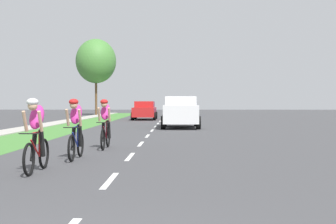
{
  "coord_description": "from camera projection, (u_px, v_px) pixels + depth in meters",
  "views": [
    {
      "loc": [
        1.27,
        -3.31,
        1.51
      ],
      "look_at": [
        0.77,
        23.34,
        0.89
      ],
      "focal_mm": 48.73,
      "sensor_mm": 36.0,
      "label": 1
    }
  ],
  "objects": [
    {
      "name": "ground_plane",
      "position": [
        152.0,
        131.0,
        23.36
      ],
      "size": [
        120.0,
        120.0,
        0.0
      ],
      "primitive_type": "plane",
      "color": "#424244"
    },
    {
      "name": "grass_verge",
      "position": [
        55.0,
        131.0,
        23.45
      ],
      "size": [
        2.65,
        70.0,
        0.01
      ],
      "primitive_type": "cube",
      "color": "#478438",
      "rests_on": "ground_plane"
    },
    {
      "name": "sidewalk_concrete",
      "position": [
        16.0,
        131.0,
        23.49
      ],
      "size": [
        1.43,
        70.0,
        0.1
      ],
      "primitive_type": "cube",
      "color": "#B2ADA3",
      "rests_on": "ground_plane"
    },
    {
      "name": "lane_markings_center",
      "position": [
        155.0,
        126.0,
        27.35
      ],
      "size": [
        0.12,
        54.07,
        0.01
      ],
      "color": "white",
      "rests_on": "ground_plane"
    },
    {
      "name": "cyclist_lead",
      "position": [
        36.0,
        134.0,
        9.67
      ],
      "size": [
        0.42,
        1.72,
        1.58
      ],
      "color": "black",
      "rests_on": "ground_plane"
    },
    {
      "name": "cyclist_trailing",
      "position": [
        76.0,
        128.0,
        11.85
      ],
      "size": [
        0.42,
        1.72,
        1.58
      ],
      "color": "black",
      "rests_on": "ground_plane"
    },
    {
      "name": "cyclist_distant",
      "position": [
        105.0,
        123.0,
        14.5
      ],
      "size": [
        0.42,
        1.72,
        1.58
      ],
      "color": "black",
      "rests_on": "ground_plane"
    },
    {
      "name": "suv_white",
      "position": [
        181.0,
        111.0,
        26.13
      ],
      "size": [
        2.15,
        4.7,
        1.79
      ],
      "color": "silver",
      "rests_on": "ground_plane"
    },
    {
      "name": "sedan_red",
      "position": [
        145.0,
        110.0,
        37.65
      ],
      "size": [
        1.98,
        4.3,
        1.52
      ],
      "color": "red",
      "rests_on": "ground_plane"
    },
    {
      "name": "pickup_blue",
      "position": [
        180.0,
        108.0,
        49.49
      ],
      "size": [
        2.22,
        5.1,
        1.64
      ],
      "color": "#23389E",
      "rests_on": "ground_plane"
    },
    {
      "name": "street_tree_far",
      "position": [
        96.0,
        61.0,
        49.36
      ],
      "size": [
        4.36,
        4.36,
        8.28
      ],
      "color": "brown",
      "rests_on": "ground_plane"
    }
  ]
}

